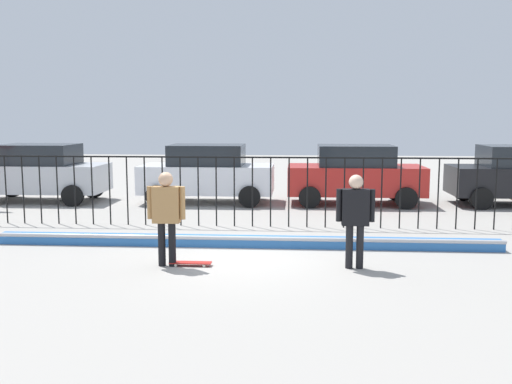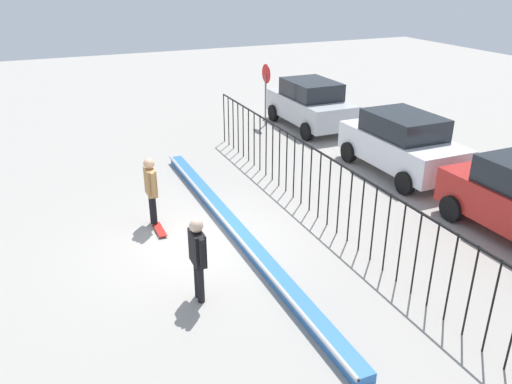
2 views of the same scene
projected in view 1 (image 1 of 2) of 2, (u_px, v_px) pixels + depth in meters
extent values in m
plane|color=#9E9991|center=(240.00, 257.00, 11.63)|extent=(60.00, 60.00, 0.00)
cube|color=#2D6BB7|center=(244.00, 241.00, 12.57)|extent=(11.00, 0.36, 0.22)
cylinder|color=#B2B2B7|center=(244.00, 238.00, 12.38)|extent=(11.00, 0.09, 0.09)
cylinder|color=black|center=(6.00, 189.00, 15.20)|extent=(0.04, 0.04, 1.80)
cylinder|color=black|center=(23.00, 190.00, 15.17)|extent=(0.04, 0.04, 1.80)
cylinder|color=black|center=(40.00, 190.00, 15.14)|extent=(0.04, 0.04, 1.80)
cylinder|color=black|center=(57.00, 190.00, 15.10)|extent=(0.04, 0.04, 1.80)
cylinder|color=black|center=(75.00, 190.00, 15.07)|extent=(0.04, 0.04, 1.80)
cylinder|color=black|center=(92.00, 190.00, 15.04)|extent=(0.04, 0.04, 1.80)
cylinder|color=black|center=(110.00, 190.00, 15.01)|extent=(0.04, 0.04, 1.80)
cylinder|color=black|center=(127.00, 191.00, 14.97)|extent=(0.04, 0.04, 1.80)
cylinder|color=black|center=(145.00, 191.00, 14.94)|extent=(0.04, 0.04, 1.80)
cylinder|color=black|center=(163.00, 191.00, 14.91)|extent=(0.04, 0.04, 1.80)
cylinder|color=black|center=(180.00, 191.00, 14.87)|extent=(0.04, 0.04, 1.80)
cylinder|color=black|center=(198.00, 191.00, 14.84)|extent=(0.04, 0.04, 1.80)
cylinder|color=black|center=(216.00, 191.00, 14.81)|extent=(0.04, 0.04, 1.80)
cylinder|color=black|center=(234.00, 192.00, 14.77)|extent=(0.04, 0.04, 1.80)
cylinder|color=black|center=(252.00, 192.00, 14.74)|extent=(0.04, 0.04, 1.80)
cylinder|color=black|center=(271.00, 192.00, 14.71)|extent=(0.04, 0.04, 1.80)
cylinder|color=black|center=(289.00, 192.00, 14.67)|extent=(0.04, 0.04, 1.80)
cylinder|color=black|center=(307.00, 192.00, 14.64)|extent=(0.04, 0.04, 1.80)
cylinder|color=black|center=(326.00, 192.00, 14.61)|extent=(0.04, 0.04, 1.80)
cylinder|color=black|center=(344.00, 193.00, 14.58)|extent=(0.04, 0.04, 1.80)
cylinder|color=black|center=(363.00, 193.00, 14.54)|extent=(0.04, 0.04, 1.80)
cylinder|color=black|center=(382.00, 193.00, 14.51)|extent=(0.04, 0.04, 1.80)
cylinder|color=black|center=(400.00, 193.00, 14.48)|extent=(0.04, 0.04, 1.80)
cylinder|color=black|center=(419.00, 193.00, 14.44)|extent=(0.04, 0.04, 1.80)
cylinder|color=black|center=(438.00, 194.00, 14.41)|extent=(0.04, 0.04, 1.80)
cylinder|color=black|center=(457.00, 194.00, 14.38)|extent=(0.04, 0.04, 1.80)
cylinder|color=black|center=(476.00, 194.00, 14.34)|extent=(0.04, 0.04, 1.80)
cylinder|color=black|center=(496.00, 194.00, 14.31)|extent=(0.04, 0.04, 1.80)
cube|color=black|center=(252.00, 157.00, 14.62)|extent=(14.00, 0.04, 0.04)
cylinder|color=black|center=(162.00, 244.00, 10.92)|extent=(0.14, 0.14, 0.83)
cylinder|color=black|center=(172.00, 244.00, 10.90)|extent=(0.14, 0.14, 0.83)
cube|color=#A87A47|center=(166.00, 205.00, 10.81)|extent=(0.51, 0.22, 0.69)
sphere|color=tan|center=(166.00, 179.00, 10.75)|extent=(0.27, 0.27, 0.27)
cylinder|color=#A87A47|center=(150.00, 203.00, 10.83)|extent=(0.11, 0.11, 0.62)
cylinder|color=#A87A47|center=(182.00, 203.00, 10.78)|extent=(0.11, 0.11, 0.62)
cube|color=#A51E19|center=(191.00, 263.00, 10.95)|extent=(0.80, 0.20, 0.02)
cylinder|color=silver|center=(205.00, 264.00, 11.01)|extent=(0.05, 0.03, 0.05)
cylinder|color=silver|center=(204.00, 266.00, 10.87)|extent=(0.05, 0.03, 0.05)
cylinder|color=silver|center=(177.00, 263.00, 11.05)|extent=(0.05, 0.03, 0.05)
cylinder|color=silver|center=(176.00, 265.00, 10.90)|extent=(0.05, 0.03, 0.05)
cylinder|color=black|center=(349.00, 247.00, 10.75)|extent=(0.14, 0.14, 0.82)
cylinder|color=black|center=(360.00, 247.00, 10.73)|extent=(0.14, 0.14, 0.82)
cube|color=black|center=(355.00, 207.00, 10.64)|extent=(0.50, 0.21, 0.68)
sphere|color=beige|center=(356.00, 182.00, 10.58)|extent=(0.27, 0.27, 0.27)
cylinder|color=black|center=(339.00, 205.00, 10.66)|extent=(0.11, 0.11, 0.61)
cylinder|color=black|center=(372.00, 206.00, 10.62)|extent=(0.11, 0.11, 0.61)
cube|color=#B7BABF|center=(40.00, 178.00, 19.08)|extent=(4.30, 1.90, 0.90)
cube|color=#1E2328|center=(39.00, 154.00, 18.98)|extent=(2.37, 1.71, 0.66)
cylinder|color=black|center=(94.00, 188.00, 19.98)|extent=(0.68, 0.22, 0.68)
cylinder|color=black|center=(73.00, 196.00, 18.10)|extent=(0.68, 0.22, 0.68)
cylinder|color=black|center=(12.00, 187.00, 20.19)|extent=(0.68, 0.22, 0.68)
cube|color=silver|center=(207.00, 179.00, 18.83)|extent=(4.30, 1.90, 0.90)
cube|color=#1E2328|center=(207.00, 155.00, 18.73)|extent=(2.37, 1.71, 0.66)
cylinder|color=black|center=(254.00, 189.00, 19.72)|extent=(0.68, 0.22, 0.68)
cylinder|color=black|center=(249.00, 197.00, 17.85)|extent=(0.68, 0.22, 0.68)
cylinder|color=black|center=(170.00, 188.00, 19.93)|extent=(0.68, 0.22, 0.68)
cylinder|color=black|center=(157.00, 196.00, 18.05)|extent=(0.68, 0.22, 0.68)
cube|color=#B2231E|center=(355.00, 180.00, 18.50)|extent=(4.30, 1.90, 0.90)
cube|color=#1E2328|center=(356.00, 155.00, 18.39)|extent=(2.37, 1.71, 0.66)
cylinder|color=black|center=(396.00, 190.00, 19.39)|extent=(0.68, 0.22, 0.68)
cylinder|color=black|center=(406.00, 198.00, 17.51)|extent=(0.68, 0.22, 0.68)
cylinder|color=black|center=(309.00, 189.00, 19.60)|extent=(0.68, 0.22, 0.68)
cylinder|color=black|center=(310.00, 197.00, 17.72)|extent=(0.68, 0.22, 0.68)
cylinder|color=black|center=(464.00, 190.00, 19.33)|extent=(0.68, 0.22, 0.68)
cylinder|color=black|center=(481.00, 199.00, 17.45)|extent=(0.68, 0.22, 0.68)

